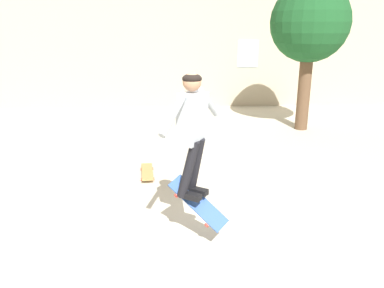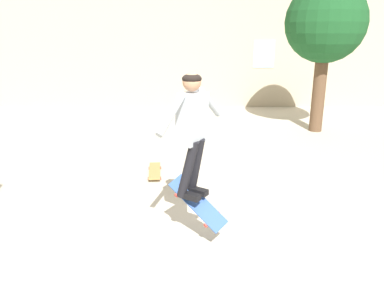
{
  "view_description": "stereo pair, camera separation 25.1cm",
  "coord_description": "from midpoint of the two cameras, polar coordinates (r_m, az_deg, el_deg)",
  "views": [
    {
      "loc": [
        -0.52,
        -4.28,
        2.55
      ],
      "look_at": [
        -0.27,
        -0.14,
        1.28
      ],
      "focal_mm": 35.0,
      "sensor_mm": 36.0,
      "label": 1
    },
    {
      "loc": [
        -0.27,
        -4.29,
        2.55
      ],
      "look_at": [
        -0.27,
        -0.14,
        1.28
      ],
      "focal_mm": 35.0,
      "sensor_mm": 36.0,
      "label": 2
    }
  ],
  "objects": [
    {
      "name": "skateboard_flipping",
      "position": [
        4.6,
        -0.64,
        -8.98
      ],
      "size": [
        0.73,
        0.51,
        0.57
      ],
      "rotation": [
        0.0,
        0.0,
        -0.57
      ],
      "color": "#2D519E"
    },
    {
      "name": "skateboard_resting",
      "position": [
        6.91,
        -7.88,
        -4.2
      ],
      "size": [
        0.28,
        0.85,
        0.08
      ],
      "rotation": [
        0.0,
        0.0,
        4.79
      ],
      "color": "#AD894C",
      "rests_on": "ground_plane"
    },
    {
      "name": "building_backdrop",
      "position": [
        12.95,
        -1.77,
        15.93
      ],
      "size": [
        15.87,
        0.52,
        5.68
      ],
      "color": "#B7A88E",
      "rests_on": "ground_plane"
    },
    {
      "name": "ground_plane",
      "position": [
        5.0,
        1.58,
        -13.68
      ],
      "size": [
        40.0,
        40.0,
        0.0
      ],
      "primitive_type": "plane",
      "color": "beige"
    },
    {
      "name": "tree_right",
      "position": [
        10.13,
        16.81,
        17.05
      ],
      "size": [
        1.96,
        1.96,
        3.71
      ],
      "color": "brown",
      "rests_on": "ground_plane"
    },
    {
      "name": "skater",
      "position": [
        4.28,
        -1.67,
        2.93
      ],
      "size": [
        0.77,
        1.09,
        1.48
      ],
      "rotation": [
        0.0,
        0.0,
        -0.59
      ],
      "color": "#9EA8B2"
    }
  ]
}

